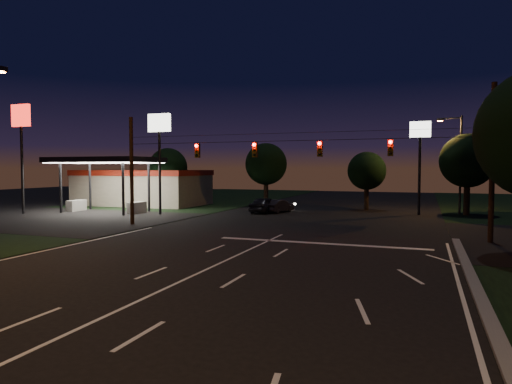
% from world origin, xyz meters
% --- Properties ---
extents(ground, '(140.00, 140.00, 0.00)m').
position_xyz_m(ground, '(0.00, 0.00, 0.00)').
color(ground, black).
rests_on(ground, ground).
extents(cross_street_left, '(20.00, 16.00, 0.02)m').
position_xyz_m(cross_street_left, '(-20.00, 16.00, 0.00)').
color(cross_street_left, black).
rests_on(cross_street_left, ground).
extents(center_line, '(0.14, 40.00, 0.01)m').
position_xyz_m(center_line, '(0.00, -6.00, 0.01)').
color(center_line, silver).
rests_on(center_line, ground).
extents(stop_bar, '(12.00, 0.50, 0.01)m').
position_xyz_m(stop_bar, '(3.00, 11.50, 0.01)').
color(stop_bar, silver).
rests_on(stop_bar, ground).
extents(utility_pole_right, '(0.30, 0.30, 9.00)m').
position_xyz_m(utility_pole_right, '(12.00, 15.00, 0.00)').
color(utility_pole_right, black).
rests_on(utility_pole_right, ground).
extents(utility_pole_left, '(0.28, 0.28, 8.00)m').
position_xyz_m(utility_pole_left, '(-12.00, 15.00, 0.00)').
color(utility_pole_left, black).
rests_on(utility_pole_left, ground).
extents(signal_span, '(24.00, 0.40, 1.56)m').
position_xyz_m(signal_span, '(-0.00, 14.96, 5.50)').
color(signal_span, black).
rests_on(signal_span, ground).
extents(gas_station, '(14.20, 16.10, 5.25)m').
position_xyz_m(gas_station, '(-21.86, 30.39, 2.38)').
color(gas_station, gray).
rests_on(gas_station, ground).
extents(pole_sign_left_near, '(2.20, 0.30, 9.10)m').
position_xyz_m(pole_sign_left_near, '(-14.00, 22.00, 6.98)').
color(pole_sign_left_near, black).
rests_on(pole_sign_left_near, ground).
extents(pole_sign_left_far, '(2.00, 0.30, 10.00)m').
position_xyz_m(pole_sign_left_far, '(-26.00, 18.00, 7.61)').
color(pole_sign_left_far, black).
rests_on(pole_sign_left_far, ground).
extents(pole_sign_right, '(1.80, 0.30, 8.40)m').
position_xyz_m(pole_sign_right, '(8.00, 30.00, 6.24)').
color(pole_sign_right, black).
rests_on(pole_sign_right, ground).
extents(street_light_right_far, '(2.20, 0.35, 9.00)m').
position_xyz_m(street_light_right_far, '(11.24, 32.00, 5.24)').
color(street_light_right_far, black).
rests_on(street_light_right_far, ground).
extents(tree_far_a, '(4.20, 4.20, 6.42)m').
position_xyz_m(tree_far_a, '(-17.98, 30.12, 4.26)').
color(tree_far_a, black).
rests_on(tree_far_a, ground).
extents(tree_far_b, '(4.60, 4.60, 6.98)m').
position_xyz_m(tree_far_b, '(-7.98, 34.13, 4.61)').
color(tree_far_b, black).
rests_on(tree_far_b, ground).
extents(tree_far_c, '(3.80, 3.80, 5.86)m').
position_xyz_m(tree_far_c, '(3.02, 33.10, 3.90)').
color(tree_far_c, black).
rests_on(tree_far_c, ground).
extents(tree_far_d, '(4.80, 4.80, 7.30)m').
position_xyz_m(tree_far_d, '(12.02, 31.13, 4.83)').
color(tree_far_d, black).
rests_on(tree_far_d, ground).
extents(car_oncoming_a, '(2.01, 4.49, 1.50)m').
position_xyz_m(car_oncoming_a, '(-5.75, 27.11, 0.75)').
color(car_oncoming_a, black).
rests_on(car_oncoming_a, ground).
extents(car_oncoming_b, '(2.19, 3.89, 1.22)m').
position_xyz_m(car_oncoming_b, '(-4.57, 27.89, 0.61)').
color(car_oncoming_b, black).
rests_on(car_oncoming_b, ground).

